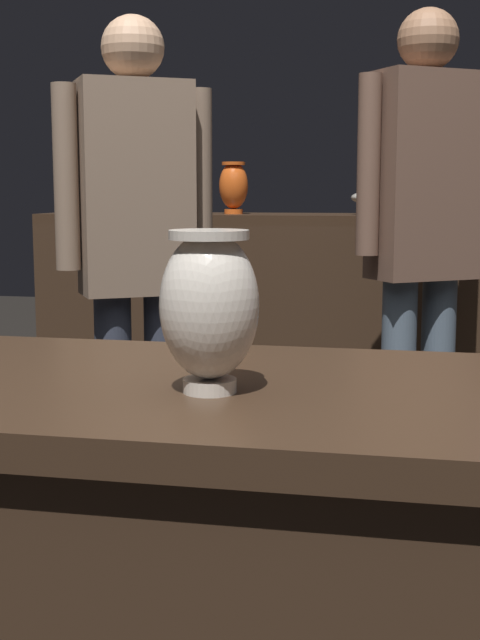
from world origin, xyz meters
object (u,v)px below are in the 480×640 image
vase_centerpiece (209,305)px  shelf_vase_center (365,198)px  shelf_vase_left (234,186)px  visitor_center_back (422,229)px  visitor_near_left (136,244)px

vase_centerpiece → shelf_vase_center: size_ratio=2.13×
vase_centerpiece → shelf_vase_left: 2.30m
shelf_vase_center → shelf_vase_left: bearing=-179.9°
shelf_vase_center → visitor_center_back: bearing=-70.4°
visitor_near_left → vase_centerpiece: bearing=81.3°
visitor_near_left → visitor_center_back: bearing=171.9°
vase_centerpiece → visitor_center_back: 1.66m
vase_centerpiece → visitor_near_left: bearing=112.6°
vase_centerpiece → visitor_near_left: size_ratio=0.15×
vase_centerpiece → visitor_center_back: (0.29, 1.63, 0.04)m
vase_centerpiece → shelf_vase_left: (-0.45, 2.25, 0.18)m
shelf_vase_center → shelf_vase_left: shelf_vase_left is taller
visitor_near_left → visitor_center_back: (0.83, 0.35, 0.04)m
vase_centerpiece → visitor_near_left: 1.39m
vase_centerpiece → visitor_center_back: visitor_center_back is taller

